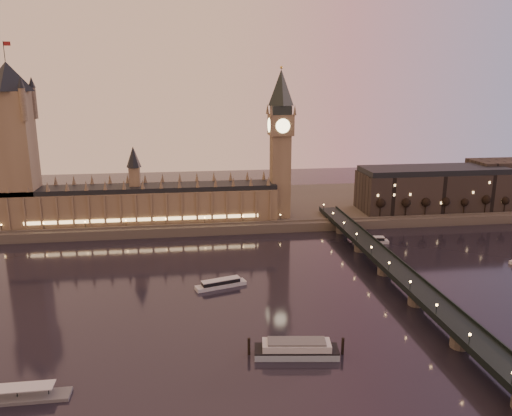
{
  "coord_description": "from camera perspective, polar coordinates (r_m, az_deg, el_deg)",
  "views": [
    {
      "loc": [
        -10.1,
        -218.63,
        99.86
      ],
      "look_at": [
        24.98,
        35.0,
        34.81
      ],
      "focal_mm": 35.0,
      "sensor_mm": 36.0,
      "label": 1
    }
  ],
  "objects": [
    {
      "name": "cruise_boat_a",
      "position": [
        252.68,
        -4.04,
        -8.61
      ],
      "size": [
        26.36,
        12.72,
        4.13
      ],
      "rotation": [
        0.0,
        0.0,
        0.29
      ],
      "color": "silver",
      "rests_on": "ground"
    },
    {
      "name": "bare_tree_5",
      "position": [
        400.51,
        24.73,
        0.8
      ],
      "size": [
        6.38,
        6.38,
        12.98
      ],
      "color": "black",
      "rests_on": "ground"
    },
    {
      "name": "big_ben",
      "position": [
        347.48,
        2.83,
        8.31
      ],
      "size": [
        17.68,
        17.68,
        104.0
      ],
      "color": "brown",
      "rests_on": "ground"
    },
    {
      "name": "city_block",
      "position": [
        412.63,
        22.12,
        2.35
      ],
      "size": [
        155.0,
        45.0,
        34.0
      ],
      "color": "black",
      "rests_on": "ground"
    },
    {
      "name": "victoria_tower",
      "position": [
        358.6,
        -25.91,
        7.39
      ],
      "size": [
        31.68,
        31.68,
        118.0
      ],
      "color": "brown",
      "rests_on": "ground"
    },
    {
      "name": "ground",
      "position": [
        240.57,
        -4.83,
        -10.33
      ],
      "size": [
        700.0,
        700.0,
        0.0
      ],
      "primitive_type": "plane",
      "color": "black",
      "rests_on": "ground"
    },
    {
      "name": "moored_barge",
      "position": [
        194.37,
        4.64,
        -15.75
      ],
      "size": [
        36.05,
        12.92,
        6.66
      ],
      "rotation": [
        0.0,
        0.0,
        -0.13
      ],
      "color": "#879AAC",
      "rests_on": "ground"
    },
    {
      "name": "bare_tree_4",
      "position": [
        392.38,
        22.81,
        0.74
      ],
      "size": [
        6.38,
        6.38,
        12.98
      ],
      "color": "black",
      "rests_on": "ground"
    },
    {
      "name": "bare_tree_6",
      "position": [
        409.07,
        26.57,
        0.85
      ],
      "size": [
        6.38,
        6.38,
        12.98
      ],
      "color": "black",
      "rests_on": "ground"
    },
    {
      "name": "palace_of_westminster",
      "position": [
        349.79,
        -12.6,
        0.99
      ],
      "size": [
        180.0,
        26.62,
        52.0
      ],
      "color": "brown",
      "rests_on": "ground"
    },
    {
      "name": "bare_tree_0",
      "position": [
        364.75,
        14.33,
        0.46
      ],
      "size": [
        6.38,
        6.38,
        12.98
      ],
      "color": "black",
      "rests_on": "ground"
    },
    {
      "name": "bare_tree_3",
      "position": [
        384.71,
        20.8,
        0.67
      ],
      "size": [
        6.38,
        6.38,
        12.98
      ],
      "color": "black",
      "rests_on": "ground"
    },
    {
      "name": "bare_tree_1",
      "position": [
        370.87,
        16.56,
        0.54
      ],
      "size": [
        6.38,
        6.38,
        12.98
      ],
      "color": "black",
      "rests_on": "ground"
    },
    {
      "name": "cruise_boat_b",
      "position": [
        326.44,
        12.96,
        -3.6
      ],
      "size": [
        23.0,
        8.71,
        4.14
      ],
      "rotation": [
        0.0,
        0.0,
        -0.14
      ],
      "color": "silver",
      "rests_on": "ground"
    },
    {
      "name": "bare_tree_2",
      "position": [
        377.53,
        18.72,
        0.61
      ],
      "size": [
        6.38,
        6.38,
        12.98
      ],
      "color": "black",
      "rests_on": "ground"
    },
    {
      "name": "westminster_bridge",
      "position": [
        258.93,
        16.02,
        -7.7
      ],
      "size": [
        13.2,
        260.0,
        15.3
      ],
      "color": "black",
      "rests_on": "ground"
    },
    {
      "name": "far_embankment",
      "position": [
        397.7,
        -1.85,
        0.15
      ],
      "size": [
        560.0,
        130.0,
        6.0
      ],
      "primitive_type": "cube",
      "color": "#423D35",
      "rests_on": "ground"
    },
    {
      "name": "pontoon_pier",
      "position": [
        189.93,
        -26.85,
        -18.75
      ],
      "size": [
        40.83,
        6.8,
        10.89
      ],
      "color": "#595B5E",
      "rests_on": "ground"
    }
  ]
}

